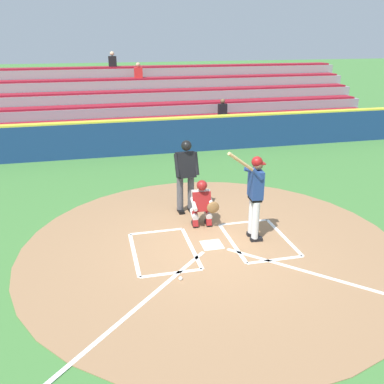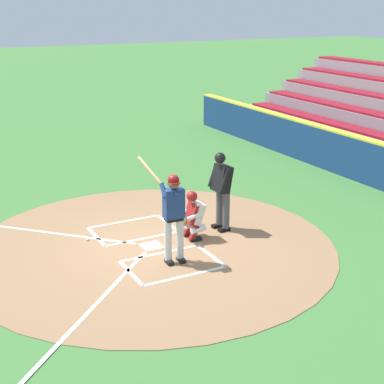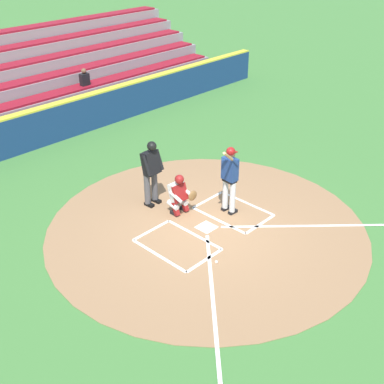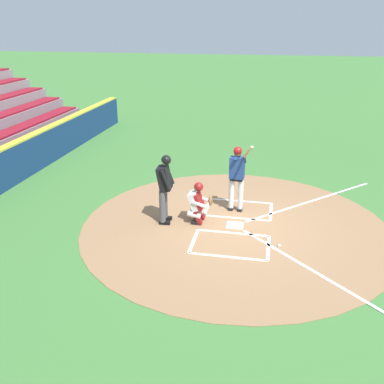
{
  "view_description": "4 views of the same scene",
  "coord_description": "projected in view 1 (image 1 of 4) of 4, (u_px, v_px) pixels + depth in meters",
  "views": [
    {
      "loc": [
        2.25,
        7.51,
        4.22
      ],
      "look_at": [
        0.31,
        -0.51,
        1.05
      ],
      "focal_mm": 38.79,
      "sensor_mm": 36.0,
      "label": 1
    },
    {
      "loc": [
        -10.73,
        4.61,
        5.08
      ],
      "look_at": [
        0.03,
        -1.01,
        1.09
      ],
      "focal_mm": 54.28,
      "sensor_mm": 36.0,
      "label": 2
    },
    {
      "loc": [
        7.92,
        7.06,
        6.97
      ],
      "look_at": [
        0.5,
        -0.03,
        1.22
      ],
      "focal_mm": 47.02,
      "sensor_mm": 36.0,
      "label": 3
    },
    {
      "loc": [
        10.15,
        0.87,
        5.02
      ],
      "look_at": [
        -0.11,
        -1.17,
        0.82
      ],
      "focal_mm": 40.2,
      "sensor_mm": 36.0,
      "label": 4
    }
  ],
  "objects": [
    {
      "name": "home_plate_and_chalk",
      "position": [
        225.0,
        266.0,
        8.02
      ],
      "size": [
        7.93,
        4.91,
        0.01
      ],
      "color": "white",
      "rests_on": "dirt_circle"
    },
    {
      "name": "baseball",
      "position": [
        181.0,
        278.0,
        7.56
      ],
      "size": [
        0.07,
        0.07,
        0.07
      ],
      "primitive_type": "sphere",
      "color": "white",
      "rests_on": "ground"
    },
    {
      "name": "batter",
      "position": [
        255.0,
        192.0,
        8.71
      ],
      "size": [
        0.97,
        0.66,
        2.13
      ],
      "color": "silver",
      "rests_on": "ground"
    },
    {
      "name": "ground_plane",
      "position": [
        212.0,
        245.0,
        8.82
      ],
      "size": [
        120.0,
        120.0,
        0.0
      ],
      "primitive_type": "plane",
      "color": "#427A38"
    },
    {
      "name": "bleacher_stand",
      "position": [
        143.0,
        109.0,
        18.74
      ],
      "size": [
        20.0,
        5.1,
        3.45
      ],
      "color": "gray",
      "rests_on": "ground"
    },
    {
      "name": "dirt_circle",
      "position": [
        212.0,
        245.0,
        8.82
      ],
      "size": [
        8.0,
        8.0,
        0.01
      ],
      "primitive_type": "cylinder",
      "color": "#99704C",
      "rests_on": "ground"
    },
    {
      "name": "catcher",
      "position": [
        202.0,
        202.0,
        9.52
      ],
      "size": [
        0.59,
        0.63,
        1.13
      ],
      "color": "black",
      "rests_on": "ground"
    },
    {
      "name": "backstop_wall",
      "position": [
        156.0,
        136.0,
        15.39
      ],
      "size": [
        22.0,
        0.36,
        1.31
      ],
      "color": "navy",
      "rests_on": "ground"
    },
    {
      "name": "plate_umpire",
      "position": [
        186.0,
        172.0,
        10.07
      ],
      "size": [
        0.6,
        0.43,
        1.86
      ],
      "color": "#4C4C51",
      "rests_on": "ground"
    }
  ]
}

